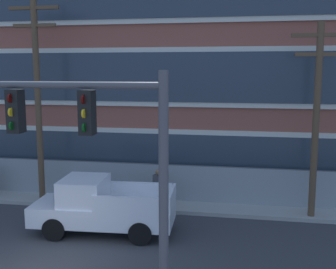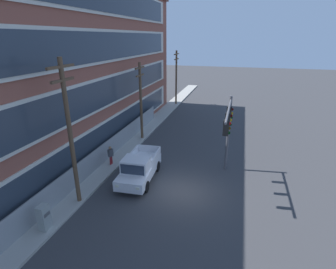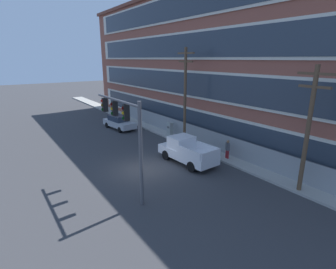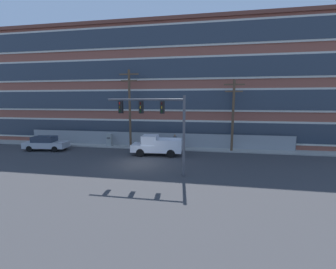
% 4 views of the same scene
% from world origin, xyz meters
% --- Properties ---
extents(ground_plane, '(160.00, 160.00, 0.00)m').
position_xyz_m(ground_plane, '(0.00, 0.00, 0.00)').
color(ground_plane, '#38383A').
extents(sidewalk_building_side, '(80.00, 1.94, 0.16)m').
position_xyz_m(sidewalk_building_side, '(0.00, 6.76, 0.08)').
color(sidewalk_building_side, '#9E9B93').
rests_on(sidewalk_building_side, ground).
extents(brick_mill_building, '(50.54, 10.41, 14.63)m').
position_xyz_m(brick_mill_building, '(-2.03, 12.63, 7.33)').
color(brick_mill_building, brown).
rests_on(brick_mill_building, ground).
extents(chain_link_fence, '(31.58, 0.06, 1.76)m').
position_xyz_m(chain_link_fence, '(-0.69, 7.18, 0.90)').
color(chain_link_fence, gray).
rests_on(chain_link_fence, ground).
extents(traffic_signal_mast, '(5.73, 0.43, 5.84)m').
position_xyz_m(traffic_signal_mast, '(2.27, -2.44, 4.28)').
color(traffic_signal_mast, '#4C4C51').
rests_on(traffic_signal_mast, ground).
extents(pickup_truck_white, '(5.18, 2.29, 2.00)m').
position_xyz_m(pickup_truck_white, '(0.68, 3.45, 0.95)').
color(pickup_truck_white, silver).
rests_on(pickup_truck_white, ground).
extents(sedan_silver, '(4.74, 2.30, 1.56)m').
position_xyz_m(sedan_silver, '(-11.81, 3.45, 0.80)').
color(sedan_silver, '#B2B5BA').
rests_on(sedan_silver, ground).
extents(utility_pole_near_corner, '(2.17, 0.26, 8.84)m').
position_xyz_m(utility_pole_near_corner, '(-2.92, 6.08, 4.84)').
color(utility_pole_near_corner, brown).
rests_on(utility_pole_near_corner, ground).
extents(utility_pole_midblock, '(2.09, 0.26, 7.60)m').
position_xyz_m(utility_pole_midblock, '(8.37, 6.16, 4.18)').
color(utility_pole_midblock, brown).
rests_on(utility_pole_midblock, ground).
extents(electrical_cabinet, '(0.59, 0.47, 1.58)m').
position_xyz_m(electrical_cabinet, '(-5.64, 6.34, 0.79)').
color(electrical_cabinet, '#939993').
rests_on(electrical_cabinet, ground).
extents(pedestrian_near_cabinet, '(0.47, 0.40, 1.69)m').
position_xyz_m(pedestrian_near_cabinet, '(2.18, 6.47, 0.97)').
color(pedestrian_near_cabinet, maroon).
rests_on(pedestrian_near_cabinet, ground).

